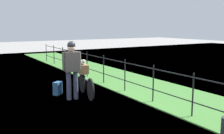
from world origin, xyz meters
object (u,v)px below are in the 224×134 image
at_px(cyclist_person, 72,65).
at_px(bicycle_main, 86,85).
at_px(backpack_on_paving, 58,88).
at_px(terrier_dog, 83,62).
at_px(wooden_crate, 83,69).

bearing_deg(cyclist_person, bicycle_main, 99.81).
bearing_deg(bicycle_main, backpack_on_paving, -133.16).
bearing_deg(backpack_on_paving, cyclist_person, 66.01).
xyz_separation_m(bicycle_main, backpack_on_paving, (-0.63, -0.67, -0.14)).
distance_m(terrier_dog, cyclist_person, 0.66).
distance_m(wooden_crate, terrier_dog, 0.21).
bearing_deg(bicycle_main, cyclist_person, -80.19).
relative_size(wooden_crate, terrier_dog, 1.22).
relative_size(bicycle_main, backpack_on_paving, 3.98).
height_order(bicycle_main, terrier_dog, terrier_dog).
height_order(wooden_crate, terrier_dog, terrier_dog).
xyz_separation_m(wooden_crate, backpack_on_paving, (-0.29, -0.73, -0.58)).
height_order(bicycle_main, backpack_on_paving, bicycle_main).
height_order(wooden_crate, backpack_on_paving, wooden_crate).
distance_m(bicycle_main, terrier_dog, 0.73).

